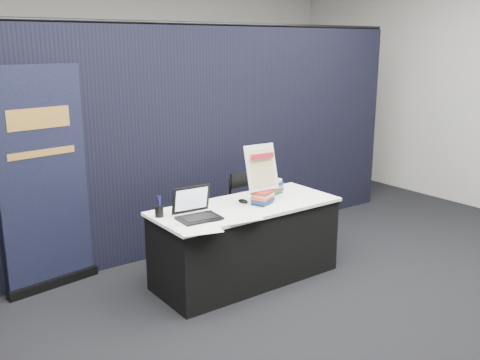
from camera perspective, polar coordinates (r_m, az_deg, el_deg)
name	(u,v)px	position (r m, az deg, el deg)	size (l,w,h in m)	color
floor	(283,300)	(4.91, 4.56, -12.60)	(8.00, 8.00, 0.00)	black
wall_back	(98,78)	(7.85, -14.87, 10.47)	(8.00, 0.02, 3.50)	#ACA9A2
drape_partition	(187,142)	(5.77, -5.63, 4.11)	(6.00, 0.08, 2.40)	black
display_table	(246,242)	(5.15, 0.63, -6.65)	(1.80, 0.75, 0.75)	black
laptop	(196,211)	(4.64, -4.69, -3.33)	(0.38, 0.31, 0.27)	black
mouse	(243,201)	(5.08, 0.33, -2.26)	(0.07, 0.11, 0.03)	black
brochure_left	(200,230)	(4.37, -4.31, -5.31)	(0.34, 0.24, 0.00)	white
brochure_mid	(188,224)	(4.51, -5.58, -4.72)	(0.33, 0.24, 0.00)	silver
brochure_right	(241,218)	(4.64, 0.06, -4.10)	(0.34, 0.24, 0.00)	white
pen_cup	(159,211)	(4.72, -8.62, -3.34)	(0.08, 0.08, 0.10)	black
book_stack_tall	(263,197)	(5.04, 2.49, -1.85)	(0.24, 0.21, 0.13)	#164756
book_stack_short	(271,187)	(5.38, 3.35, -0.71)	(0.24, 0.20, 0.15)	#1E7431
info_sign	(261,168)	(4.99, 2.31, 1.30)	(0.33, 0.17, 0.44)	black
pullup_banner	(45,193)	(5.14, -20.05, -1.32)	(0.87, 0.23, 2.05)	black
stacking_chair	(254,211)	(5.67, 1.46, -3.31)	(0.43, 0.44, 0.90)	black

